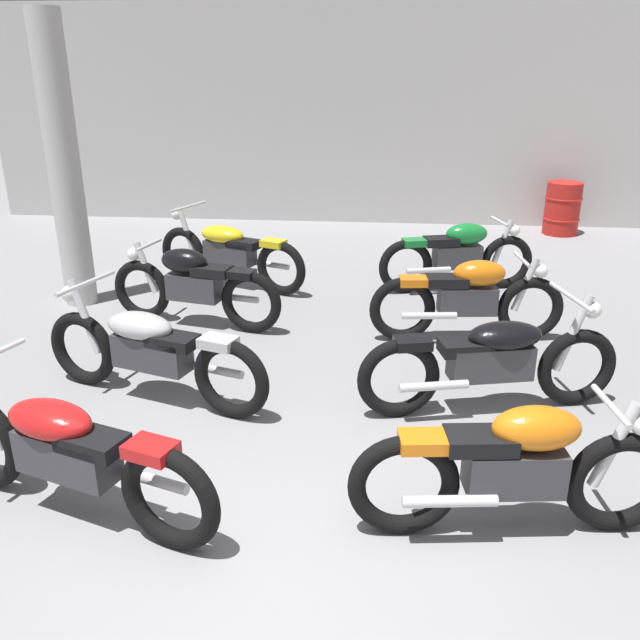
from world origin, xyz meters
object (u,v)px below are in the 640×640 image
Objects in this scene: motorcycle_right_row_0 at (516,466)px; motorcycle_right_row_3 at (458,255)px; motorcycle_left_row_1 at (151,350)px; motorcycle_right_row_1 at (492,360)px; oil_drum at (562,208)px; support_pillar at (64,166)px; motorcycle_left_row_0 at (66,451)px; motorcycle_left_row_2 at (194,285)px; motorcycle_left_row_3 at (229,251)px; motorcycle_right_row_2 at (468,298)px.

motorcycle_right_row_3 is (0.11, 4.60, 0.00)m from motorcycle_right_row_0.
motorcycle_right_row_0 is at bearing -91.34° from motorcycle_right_row_3.
motorcycle_left_row_1 is 0.98× the size of motorcycle_right_row_1.
motorcycle_left_row_1 is 2.47× the size of oil_drum.
motorcycle_left_row_0 is (1.64, -3.82, -1.15)m from support_pillar.
oil_drum is (1.99, 3.10, -0.03)m from motorcycle_right_row_3.
motorcycle_right_row_0 is (2.71, -1.45, 0.01)m from motorcycle_left_row_1.
motorcycle_left_row_2 and motorcycle_right_row_0 have the same top height.
motorcycle_left_row_1 is 7.88m from oil_drum.
oil_drum is at bearing 31.57° from support_pillar.
motorcycle_left_row_0 is at bearing -90.51° from motorcycle_left_row_1.
motorcycle_left_row_3 reaches higher than motorcycle_right_row_2.
support_pillar reaches higher than motorcycle_left_row_1.
support_pillar is 1.62× the size of motorcycle_right_row_2.
motorcycle_right_row_1 is 1.47m from motorcycle_right_row_2.
motorcycle_right_row_2 is (0.05, 3.00, 0.00)m from motorcycle_right_row_0.
motorcycle_left_row_2 is (-0.09, 3.22, 0.01)m from motorcycle_left_row_0.
motorcycle_right_row_0 is 1.00× the size of motorcycle_right_row_2.
motorcycle_right_row_1 is at bearing -26.43° from support_pillar.
motorcycle_right_row_3 is (2.81, 3.15, 0.01)m from motorcycle_left_row_1.
motorcycle_right_row_1 is 6.49m from oil_drum.
motorcycle_right_row_3 is at bearing 1.62° from motorcycle_left_row_3.
motorcycle_left_row_0 is 1.00× the size of motorcycle_left_row_1.
support_pillar is 7.67m from oil_drum.
motorcycle_right_row_0 is at bearing -58.76° from motorcycle_left_row_3.
motorcycle_left_row_1 is 4.22m from motorcycle_right_row_3.
motorcycle_right_row_3 is at bearing 26.56° from motorcycle_left_row_2.
motorcycle_left_row_2 is at bearing -20.98° from support_pillar.
motorcycle_right_row_0 is 0.92× the size of motorcycle_right_row_1.
motorcycle_left_row_3 is 0.96× the size of motorcycle_right_row_1.
motorcycle_left_row_1 is 3.07m from motorcycle_right_row_0.
motorcycle_left_row_2 is 2.87m from motorcycle_right_row_2.
motorcycle_left_row_1 is 3.07m from motorcycle_left_row_3.
motorcycle_right_row_1 is 1.09× the size of motorcycle_right_row_2.
motorcycle_left_row_3 is (-0.03, 3.07, 0.00)m from motorcycle_left_row_1.
motorcycle_right_row_3 is (2.83, 4.68, 0.01)m from motorcycle_left_row_0.
support_pillar is at bearing 159.02° from motorcycle_left_row_2.
motorcycle_right_row_2 is (2.79, -1.52, 0.01)m from motorcycle_left_row_3.
motorcycle_left_row_0 and motorcycle_left_row_1 have the same top height.
motorcycle_right_row_2 is (2.78, 3.08, 0.01)m from motorcycle_left_row_0.
support_pillar is 1.53× the size of motorcycle_left_row_0.
motorcycle_left_row_3 is (1.62, 0.78, -1.15)m from support_pillar.
motorcycle_left_row_0 is at bearing -150.14° from motorcycle_right_row_1.
motorcycle_right_row_0 is at bearing -28.19° from motorcycle_left_row_1.
motorcycle_left_row_2 is at bearing 91.61° from motorcycle_left_row_0.
motorcycle_left_row_1 reaches higher than motorcycle_left_row_2.
support_pillar is at bearing 153.57° from motorcycle_right_row_1.
oil_drum is (4.82, 7.78, -0.03)m from motorcycle_left_row_0.
motorcycle_left_row_3 is (0.07, 1.38, -0.01)m from motorcycle_left_row_2.
oil_drum is (4.84, 3.18, -0.03)m from motorcycle_left_row_3.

